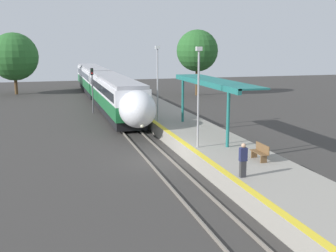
{
  "coord_description": "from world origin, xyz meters",
  "views": [
    {
      "loc": [
        -6.34,
        -24.09,
        7.1
      ],
      "look_at": [
        0.56,
        -0.04,
        2.19
      ],
      "focal_mm": 45.0,
      "sensor_mm": 36.0,
      "label": 1
    }
  ],
  "objects_px": {
    "person_waiting": "(243,160)",
    "railway_signal": "(92,86)",
    "platform_bench": "(260,152)",
    "lamppost_mid": "(158,79)",
    "lamppost_near": "(198,91)",
    "train": "(103,86)"
  },
  "relations": [
    {
      "from": "platform_bench",
      "to": "person_waiting",
      "type": "xyz_separation_m",
      "value": [
        -2.22,
        -2.43,
        0.38
      ]
    },
    {
      "from": "platform_bench",
      "to": "person_waiting",
      "type": "distance_m",
      "value": 3.31
    },
    {
      "from": "platform_bench",
      "to": "lamppost_mid",
      "type": "relative_size",
      "value": 0.24
    },
    {
      "from": "platform_bench",
      "to": "railway_signal",
      "type": "bearing_deg",
      "value": 104.91
    },
    {
      "from": "person_waiting",
      "to": "lamppost_near",
      "type": "bearing_deg",
      "value": 90.34
    },
    {
      "from": "person_waiting",
      "to": "lamppost_mid",
      "type": "distance_m",
      "value": 15.91
    },
    {
      "from": "train",
      "to": "lamppost_mid",
      "type": "bearing_deg",
      "value": -82.44
    },
    {
      "from": "person_waiting",
      "to": "railway_signal",
      "type": "bearing_deg",
      "value": 98.98
    },
    {
      "from": "lamppost_near",
      "to": "lamppost_mid",
      "type": "bearing_deg",
      "value": 90.0
    },
    {
      "from": "train",
      "to": "lamppost_near",
      "type": "distance_m",
      "value": 26.67
    },
    {
      "from": "train",
      "to": "platform_bench",
      "type": "distance_m",
      "value": 30.5
    },
    {
      "from": "person_waiting",
      "to": "lamppost_near",
      "type": "xyz_separation_m",
      "value": [
        -0.04,
        6.09,
        2.56
      ]
    },
    {
      "from": "train",
      "to": "lamppost_near",
      "type": "relative_size",
      "value": 7.11
    },
    {
      "from": "platform_bench",
      "to": "lamppost_mid",
      "type": "distance_m",
      "value": 13.78
    },
    {
      "from": "train",
      "to": "lamppost_mid",
      "type": "distance_m",
      "value": 17.15
    },
    {
      "from": "lamppost_mid",
      "to": "railway_signal",
      "type": "bearing_deg",
      "value": 111.07
    },
    {
      "from": "train",
      "to": "railway_signal",
      "type": "bearing_deg",
      "value": -107.32
    },
    {
      "from": "train",
      "to": "person_waiting",
      "type": "bearing_deg",
      "value": -86.01
    },
    {
      "from": "railway_signal",
      "to": "lamppost_mid",
      "type": "distance_m",
      "value": 11.63
    },
    {
      "from": "person_waiting",
      "to": "railway_signal",
      "type": "xyz_separation_m",
      "value": [
        -4.18,
        26.47,
        1.06
      ]
    },
    {
      "from": "train",
      "to": "platform_bench",
      "type": "height_order",
      "value": "train"
    },
    {
      "from": "lamppost_near",
      "to": "person_waiting",
      "type": "bearing_deg",
      "value": -89.66
    }
  ]
}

